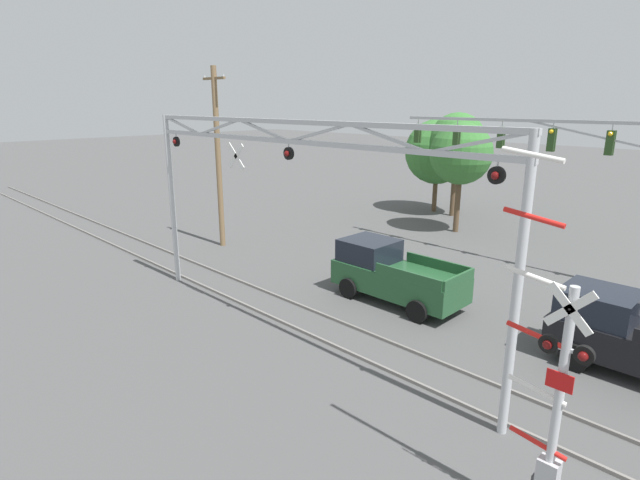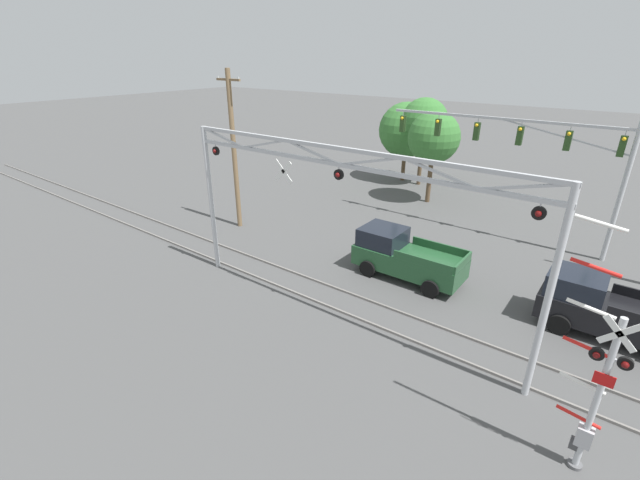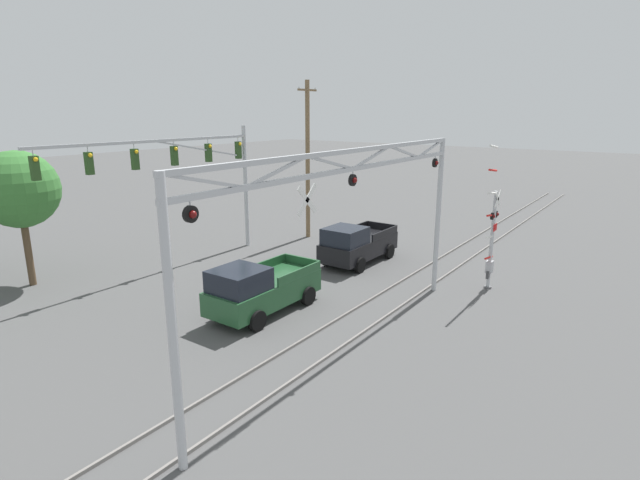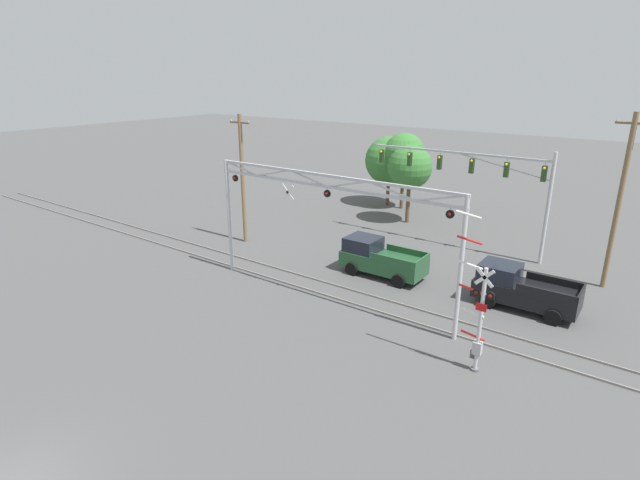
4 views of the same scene
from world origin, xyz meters
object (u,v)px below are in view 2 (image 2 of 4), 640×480
at_px(pickup_truck_lead, 403,256).
at_px(background_tree_far_right_verge, 406,130).
at_px(crossing_signal_mast, 593,394).
at_px(background_tree_far_left_verge, 424,122).
at_px(background_tree_beyond_span, 434,138).
at_px(crossing_gantry, 338,197).
at_px(pickup_truck_following, 606,309).
at_px(utility_pole_left, 234,150).
at_px(traffic_signal_span, 540,150).

bearing_deg(pickup_truck_lead, background_tree_far_right_verge, 116.94).
distance_m(crossing_signal_mast, background_tree_far_right_verge, 27.28).
height_order(background_tree_far_left_verge, background_tree_far_right_verge, background_tree_far_left_verge).
height_order(crossing_signal_mast, background_tree_far_right_verge, crossing_signal_mast).
relative_size(background_tree_beyond_span, background_tree_far_right_verge, 1.00).
bearing_deg(background_tree_far_left_verge, background_tree_beyond_span, -56.70).
distance_m(crossing_gantry, crossing_signal_mast, 9.51).
xyz_separation_m(pickup_truck_lead, background_tree_far_right_verge, (-7.77, 15.30, 3.07)).
xyz_separation_m(pickup_truck_following, background_tree_beyond_span, (-11.92, 10.77, 3.50)).
bearing_deg(crossing_gantry, pickup_truck_following, 30.24).
height_order(pickup_truck_lead, pickup_truck_following, same).
distance_m(pickup_truck_lead, background_tree_far_left_verge, 16.60).
relative_size(pickup_truck_following, utility_pole_left, 0.56).
height_order(utility_pole_left, background_tree_far_left_verge, utility_pole_left).
relative_size(crossing_gantry, background_tree_beyond_span, 2.33).
distance_m(crossing_signal_mast, pickup_truck_lead, 10.74).
relative_size(pickup_truck_lead, background_tree_far_right_verge, 0.81).
height_order(pickup_truck_following, background_tree_far_right_verge, background_tree_far_right_verge).
distance_m(pickup_truck_following, background_tree_beyond_span, 16.44).
distance_m(background_tree_beyond_span, background_tree_far_left_verge, 4.45).
height_order(pickup_truck_lead, background_tree_beyond_span, background_tree_beyond_span).
bearing_deg(utility_pole_left, pickup_truck_lead, 1.04).
distance_m(utility_pole_left, background_tree_far_right_verge, 15.85).
height_order(crossing_signal_mast, utility_pole_left, utility_pole_left).
xyz_separation_m(crossing_gantry, background_tree_beyond_span, (-3.12, 15.90, -0.53)).
height_order(background_tree_beyond_span, background_tree_far_left_verge, background_tree_far_left_verge).
bearing_deg(pickup_truck_lead, crossing_gantry, -97.09).
relative_size(traffic_signal_span, pickup_truck_following, 2.44).
bearing_deg(background_tree_far_left_verge, crossing_signal_mast, -56.18).
bearing_deg(pickup_truck_following, pickup_truck_lead, -176.93).
bearing_deg(pickup_truck_following, background_tree_beyond_span, 137.88).
relative_size(pickup_truck_lead, background_tree_far_left_verge, 0.76).
xyz_separation_m(traffic_signal_span, pickup_truck_lead, (-3.57, -7.83, -4.17)).
height_order(crossing_gantry, crossing_signal_mast, crossing_gantry).
height_order(traffic_signal_span, pickup_truck_following, traffic_signal_span).
relative_size(utility_pole_left, background_tree_beyond_span, 1.44).
height_order(crossing_gantry, pickup_truck_lead, crossing_gantry).
bearing_deg(pickup_truck_following, crossing_gantry, -149.76).
bearing_deg(background_tree_far_right_verge, traffic_signal_span, -33.34).
bearing_deg(pickup_truck_lead, utility_pole_left, -178.96).
relative_size(crossing_signal_mast, pickup_truck_following, 1.30).
bearing_deg(background_tree_far_right_verge, background_tree_beyond_span, -45.08).
height_order(crossing_gantry, background_tree_far_left_verge, crossing_gantry).
bearing_deg(pickup_truck_lead, crossing_signal_mast, -38.67).
relative_size(crossing_signal_mast, background_tree_far_right_verge, 1.06).
distance_m(crossing_signal_mast, background_tree_beyond_span, 21.65).
bearing_deg(background_tree_far_right_verge, utility_pole_left, -101.92).
bearing_deg(pickup_truck_following, traffic_signal_span, 122.12).
height_order(crossing_signal_mast, traffic_signal_span, traffic_signal_span).
bearing_deg(utility_pole_left, crossing_signal_mast, -18.44).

